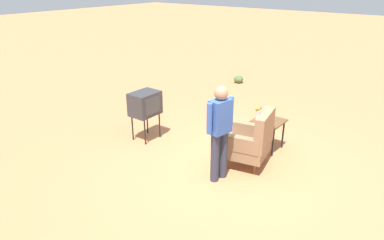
# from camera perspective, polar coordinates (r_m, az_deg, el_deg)

# --- Properties ---
(ground_plane) EXTENTS (60.00, 60.00, 0.00)m
(ground_plane) POSITION_cam_1_polar(r_m,az_deg,el_deg) (6.46, 6.62, -7.84)
(ground_plane) COLOR #C17A4C
(armchair) EXTENTS (0.90, 0.92, 1.06)m
(armchair) POSITION_cam_1_polar(r_m,az_deg,el_deg) (6.39, 9.53, -3.28)
(armchair) COLOR brown
(armchair) RESTS_ON ground
(side_table) EXTENTS (0.56, 0.56, 0.61)m
(side_table) POSITION_cam_1_polar(r_m,az_deg,el_deg) (7.07, 12.23, -0.72)
(side_table) COLOR black
(side_table) RESTS_ON ground
(tv_on_stand) EXTENTS (0.60, 0.45, 1.03)m
(tv_on_stand) POSITION_cam_1_polar(r_m,az_deg,el_deg) (7.32, -7.57, 2.59)
(tv_on_stand) COLOR black
(tv_on_stand) RESTS_ON ground
(person_standing) EXTENTS (0.56, 0.28, 1.64)m
(person_standing) POSITION_cam_1_polar(r_m,az_deg,el_deg) (5.73, 4.52, -1.31)
(person_standing) COLOR #2D3347
(person_standing) RESTS_ON ground
(bottle_short_clear) EXTENTS (0.06, 0.06, 0.20)m
(bottle_short_clear) POSITION_cam_1_polar(r_m,az_deg,el_deg) (7.21, 11.87, 1.38)
(bottle_short_clear) COLOR silver
(bottle_short_clear) RESTS_ON side_table
(soda_can_red) EXTENTS (0.07, 0.07, 0.12)m
(soda_can_red) POSITION_cam_1_polar(r_m,az_deg,el_deg) (6.87, 11.94, -0.02)
(soda_can_red) COLOR red
(soda_can_red) RESTS_ON side_table
(flower_vase) EXTENTS (0.15, 0.09, 0.27)m
(flower_vase) POSITION_cam_1_polar(r_m,az_deg,el_deg) (6.99, 10.59, 1.24)
(flower_vase) COLOR silver
(flower_vase) RESTS_ON side_table
(shrub_mid) EXTENTS (0.31, 0.31, 0.24)m
(shrub_mid) POSITION_cam_1_polar(r_m,az_deg,el_deg) (11.57, 7.50, 6.54)
(shrub_mid) COLOR #516B38
(shrub_mid) RESTS_ON ground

